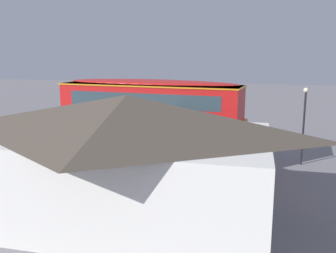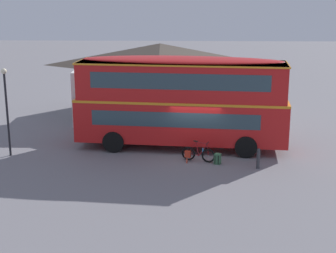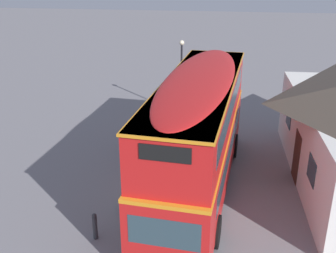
{
  "view_description": "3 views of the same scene",
  "coord_description": "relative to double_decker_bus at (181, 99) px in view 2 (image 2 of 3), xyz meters",
  "views": [
    {
      "loc": [
        -7.1,
        20.79,
        6.18
      ],
      "look_at": [
        -1.53,
        -0.06,
        1.94
      ],
      "focal_mm": 39.28,
      "sensor_mm": 36.0,
      "label": 1
    },
    {
      "loc": [
        -0.46,
        -24.89,
        8.0
      ],
      "look_at": [
        -1.35,
        -0.09,
        1.41
      ],
      "focal_mm": 54.95,
      "sensor_mm": 36.0,
      "label": 2
    },
    {
      "loc": [
        13.73,
        1.77,
        8.69
      ],
      "look_at": [
        -1.49,
        -0.38,
        2.35
      ],
      "focal_mm": 43.97,
      "sensor_mm": 36.0,
      "label": 3
    }
  ],
  "objects": [
    {
      "name": "street_lamp",
      "position": [
        -8.53,
        -1.58,
        0.09
      ],
      "size": [
        0.28,
        0.28,
        4.39
      ],
      "color": "black",
      "rests_on": "ground"
    },
    {
      "name": "double_decker_bus",
      "position": [
        0.0,
        0.0,
        0.0
      ],
      "size": [
        10.97,
        3.53,
        4.79
      ],
      "color": "black",
      "rests_on": "ground"
    },
    {
      "name": "touring_bicycle",
      "position": [
        0.79,
        -2.16,
        -2.27
      ],
      "size": [
        1.63,
        0.65,
        1.03
      ],
      "color": "black",
      "rests_on": "ground"
    },
    {
      "name": "ground_plane",
      "position": [
        0.7,
        -0.89,
        -2.65
      ],
      "size": [
        120.0,
        120.0,
        0.0
      ],
      "primitive_type": "plane",
      "color": "slate"
    },
    {
      "name": "pub_building",
      "position": [
        -1.47,
        7.33,
        -0.24
      ],
      "size": [
        10.93,
        7.25,
        4.72
      ],
      "color": "silver",
      "rests_on": "ground"
    },
    {
      "name": "kerb_bollard",
      "position": [
        3.6,
        -3.08,
        -2.15
      ],
      "size": [
        0.16,
        0.16,
        0.97
      ],
      "color": "#333338",
      "rests_on": "ground"
    },
    {
      "name": "backpack_on_ground",
      "position": [
        1.76,
        -2.51,
        -2.36
      ],
      "size": [
        0.37,
        0.37,
        0.55
      ],
      "color": "#386642",
      "rests_on": "ground"
    },
    {
      "name": "water_bottle_red_squeeze",
      "position": [
        0.3,
        -2.46,
        -2.52
      ],
      "size": [
        0.07,
        0.07,
        0.26
      ],
      "color": "#D84C33",
      "rests_on": "ground"
    }
  ]
}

